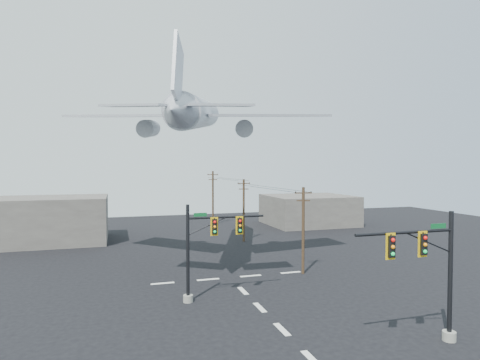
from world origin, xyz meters
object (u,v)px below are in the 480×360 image
object	(u,v)px
signal_mast_far	(205,249)
utility_pole_b	(244,209)
utility_pole_c	(213,197)
signal_mast_near	(432,274)
airliner	(197,114)
utility_pole_a	(303,229)

from	to	relation	value
signal_mast_far	utility_pole_b	world-z (taller)	utility_pole_b
utility_pole_b	utility_pole_c	xyz separation A→B (m)	(-0.41, 16.28, 0.48)
signal_mast_near	utility_pole_c	bearing A→B (deg)	91.38
signal_mast_near	airliner	bearing A→B (deg)	110.68
utility_pole_b	airliner	xyz separation A→B (m)	(-8.10, -9.16, 11.23)
utility_pole_a	airliner	xyz separation A→B (m)	(-8.53, 7.86, 11.34)
utility_pole_c	utility_pole_a	bearing A→B (deg)	-64.79
signal_mast_near	utility_pole_b	size ratio (longest dim) A/B	0.90
utility_pole_a	utility_pole_b	bearing A→B (deg)	104.79
signal_mast_far	utility_pole_b	size ratio (longest dim) A/B	0.87
signal_mast_near	utility_pole_c	distance (m)	48.97
signal_mast_far	utility_pole_a	world-z (taller)	utility_pole_a
signal_mast_near	utility_pole_b	xyz separation A→B (m)	(-0.77, 32.67, 0.36)
utility_pole_c	airliner	bearing A→B (deg)	-83.05
utility_pole_c	signal_mast_near	bearing A→B (deg)	-64.85
utility_pole_a	utility_pole_b	xyz separation A→B (m)	(-0.43, 17.02, 0.11)
utility_pole_b	utility_pole_c	world-z (taller)	utility_pole_c
signal_mast_far	utility_pole_c	size ratio (longest dim) A/B	0.79
signal_mast_far	utility_pole_a	xyz separation A→B (m)	(10.38, 4.66, 0.39)
utility_pole_a	utility_pole_c	xyz separation A→B (m)	(-0.83, 33.31, 0.58)
signal_mast_far	utility_pole_b	bearing A→B (deg)	65.36
utility_pole_a	signal_mast_near	bearing A→B (deg)	-75.40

